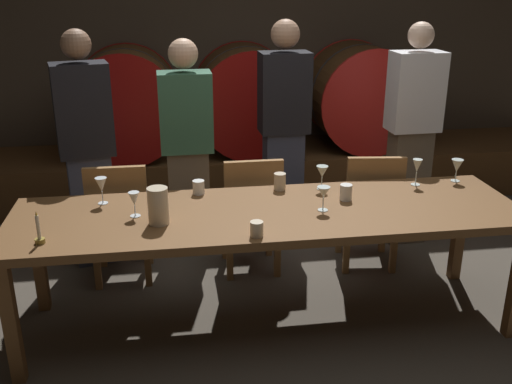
# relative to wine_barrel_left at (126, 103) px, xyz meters

# --- Properties ---
(ground_plane) EXTENTS (8.93, 8.93, 0.00)m
(ground_plane) POSITION_rel_wine_barrel_left_xyz_m (1.11, -2.17, -0.94)
(ground_plane) COLOR #4C443A
(back_wall) EXTENTS (6.87, 0.24, 2.75)m
(back_wall) POSITION_rel_wine_barrel_left_xyz_m (1.11, 0.55, 0.44)
(back_wall) COLOR #473A2D
(back_wall) RESTS_ON ground
(barrel_shelf) EXTENTS (6.18, 0.90, 0.45)m
(barrel_shelf) POSITION_rel_wine_barrel_left_xyz_m (1.11, 0.00, -0.71)
(barrel_shelf) COLOR brown
(barrel_shelf) RESTS_ON ground
(wine_barrel_left) EXTENTS (0.99, 0.82, 0.99)m
(wine_barrel_left) POSITION_rel_wine_barrel_left_xyz_m (0.00, 0.00, 0.00)
(wine_barrel_left) COLOR brown
(wine_barrel_left) RESTS_ON barrel_shelf
(wine_barrel_center) EXTENTS (0.99, 0.82, 0.99)m
(wine_barrel_center) POSITION_rel_wine_barrel_left_xyz_m (1.11, 0.00, 0.00)
(wine_barrel_center) COLOR #513319
(wine_barrel_center) RESTS_ON barrel_shelf
(wine_barrel_right) EXTENTS (0.99, 0.82, 0.99)m
(wine_barrel_right) POSITION_rel_wine_barrel_left_xyz_m (2.22, 0.00, 0.00)
(wine_barrel_right) COLOR #513319
(wine_barrel_right) RESTS_ON barrel_shelf
(dining_table) EXTENTS (2.98, 0.84, 0.75)m
(dining_table) POSITION_rel_wine_barrel_left_xyz_m (0.93, -2.27, -0.25)
(dining_table) COLOR brown
(dining_table) RESTS_ON ground
(chair_left) EXTENTS (0.40, 0.40, 0.88)m
(chair_left) POSITION_rel_wine_barrel_left_xyz_m (0.01, -1.61, -0.45)
(chair_left) COLOR olive
(chair_left) RESTS_ON ground
(chair_center) EXTENTS (0.40, 0.40, 0.88)m
(chair_center) POSITION_rel_wine_barrel_left_xyz_m (0.92, -1.61, -0.45)
(chair_center) COLOR olive
(chair_center) RESTS_ON ground
(chair_right) EXTENTS (0.45, 0.45, 0.88)m
(chair_right) POSITION_rel_wine_barrel_left_xyz_m (1.77, -1.66, -0.45)
(chair_right) COLOR olive
(chair_right) RESTS_ON ground
(guest_far_left) EXTENTS (0.42, 0.32, 1.70)m
(guest_far_left) POSITION_rel_wine_barrel_left_xyz_m (-0.21, -1.25, -0.06)
(guest_far_left) COLOR #33384C
(guest_far_left) RESTS_ON ground
(guest_center_left) EXTENTS (0.38, 0.25, 1.63)m
(guest_center_left) POSITION_rel_wine_barrel_left_xyz_m (0.50, -1.21, -0.10)
(guest_center_left) COLOR brown
(guest_center_left) RESTS_ON ground
(guest_center_right) EXTENTS (0.39, 0.25, 1.73)m
(guest_center_right) POSITION_rel_wine_barrel_left_xyz_m (1.26, -1.01, -0.04)
(guest_center_right) COLOR #33384C
(guest_center_right) RESTS_ON ground
(guest_far_right) EXTENTS (0.39, 0.25, 1.72)m
(guest_far_right) POSITION_rel_wine_barrel_left_xyz_m (2.22, -1.24, -0.06)
(guest_far_right) COLOR brown
(guest_far_right) RESTS_ON ground
(candle_center) EXTENTS (0.05, 0.05, 0.18)m
(candle_center) POSITION_rel_wine_barrel_left_xyz_m (-0.30, -2.53, -0.14)
(candle_center) COLOR olive
(candle_center) RESTS_ON dining_table
(pitcher) EXTENTS (0.11, 0.11, 0.21)m
(pitcher) POSITION_rel_wine_barrel_left_xyz_m (0.30, -2.37, -0.08)
(pitcher) COLOR beige
(pitcher) RESTS_ON dining_table
(wine_glass_far_left) EXTENTS (0.07, 0.07, 0.16)m
(wine_glass_far_left) POSITION_rel_wine_barrel_left_xyz_m (-0.04, -2.02, -0.07)
(wine_glass_far_left) COLOR white
(wine_glass_far_left) RESTS_ON dining_table
(wine_glass_left) EXTENTS (0.06, 0.06, 0.15)m
(wine_glass_left) POSITION_rel_wine_barrel_left_xyz_m (0.16, -2.24, -0.09)
(wine_glass_left) COLOR white
(wine_glass_left) RESTS_ON dining_table
(wine_glass_center_left) EXTENTS (0.08, 0.08, 0.15)m
(wine_glass_center_left) POSITION_rel_wine_barrel_left_xyz_m (1.24, -2.32, -0.08)
(wine_glass_center_left) COLOR silver
(wine_glass_center_left) RESTS_ON dining_table
(wine_glass_center_right) EXTENTS (0.08, 0.08, 0.16)m
(wine_glass_center_right) POSITION_rel_wine_barrel_left_xyz_m (1.32, -1.97, -0.07)
(wine_glass_center_right) COLOR silver
(wine_glass_center_right) RESTS_ON dining_table
(wine_glass_right) EXTENTS (0.06, 0.06, 0.17)m
(wine_glass_right) POSITION_rel_wine_barrel_left_xyz_m (1.95, -1.98, -0.06)
(wine_glass_right) COLOR silver
(wine_glass_right) RESTS_ON dining_table
(wine_glass_far_right) EXTENTS (0.08, 0.08, 0.15)m
(wine_glass_far_right) POSITION_rel_wine_barrel_left_xyz_m (2.24, -1.95, -0.08)
(wine_glass_far_right) COLOR silver
(wine_glass_far_right) RESTS_ON dining_table
(cup_far_left) EXTENTS (0.07, 0.07, 0.09)m
(cup_far_left) POSITION_rel_wine_barrel_left_xyz_m (0.54, -1.93, -0.15)
(cup_far_left) COLOR white
(cup_far_left) RESTS_ON dining_table
(cup_center_left) EXTENTS (0.07, 0.07, 0.08)m
(cup_center_left) POSITION_rel_wine_barrel_left_xyz_m (0.81, -2.61, -0.15)
(cup_center_left) COLOR beige
(cup_center_left) RESTS_ON dining_table
(cup_center_right) EXTENTS (0.08, 0.08, 0.11)m
(cup_center_right) POSITION_rel_wine_barrel_left_xyz_m (1.06, -1.93, -0.13)
(cup_center_right) COLOR beige
(cup_center_right) RESTS_ON dining_table
(cup_far_right) EXTENTS (0.07, 0.07, 0.10)m
(cup_far_right) POSITION_rel_wine_barrel_left_xyz_m (1.42, -2.17, -0.14)
(cup_far_right) COLOR white
(cup_far_right) RESTS_ON dining_table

